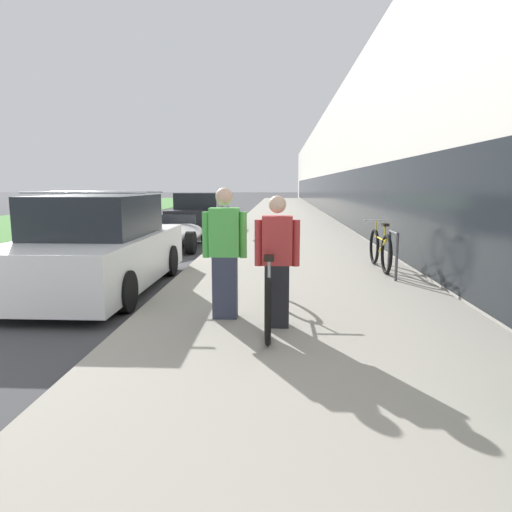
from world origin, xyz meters
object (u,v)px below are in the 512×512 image
(person_rider, at_px, (277,262))
(person_bystander, at_px, (225,254))
(bike_rack_hoop, at_px, (393,250))
(vintage_roadster_curbside, at_px, (173,234))
(cruiser_bike_nearest, at_px, (380,249))
(parked_sedan_far, at_px, (200,213))
(parked_sedan_curbside, at_px, (98,248))
(tandem_bicycle, at_px, (270,288))

(person_rider, distance_m, person_bystander, 0.73)
(bike_rack_hoop, xyz_separation_m, vintage_roadster_curbside, (-5.08, 4.65, -0.25))
(vintage_roadster_curbside, bearing_deg, bike_rack_hoop, -42.45)
(person_bystander, xyz_separation_m, cruiser_bike_nearest, (2.68, 3.52, -0.42))
(person_rider, distance_m, vintage_roadster_curbside, 8.21)
(cruiser_bike_nearest, xyz_separation_m, parked_sedan_far, (-5.18, 9.00, 0.15))
(person_bystander, distance_m, parked_sedan_far, 12.78)
(cruiser_bike_nearest, bearing_deg, person_rider, -117.75)
(vintage_roadster_curbside, bearing_deg, parked_sedan_curbside, -90.09)
(person_bystander, relative_size, bike_rack_hoop, 1.92)
(bike_rack_hoop, relative_size, vintage_roadster_curbside, 0.20)
(cruiser_bike_nearest, bearing_deg, vintage_roadster_curbside, 143.33)
(person_rider, relative_size, cruiser_bike_nearest, 0.83)
(person_rider, xyz_separation_m, bike_rack_hoop, (2.06, 2.96, -0.26))
(person_rider, xyz_separation_m, cruiser_bike_nearest, (2.03, 3.85, -0.38))
(person_rider, height_order, person_bystander, person_bystander)
(person_rider, height_order, cruiser_bike_nearest, person_rider)
(tandem_bicycle, relative_size, parked_sedan_curbside, 0.60)
(person_rider, bearing_deg, tandem_bicycle, 104.11)
(cruiser_bike_nearest, xyz_separation_m, vintage_roadster_curbside, (-5.05, 3.76, -0.13))
(person_rider, bearing_deg, parked_sedan_curbside, 143.42)
(tandem_bicycle, distance_m, parked_sedan_curbside, 3.52)
(cruiser_bike_nearest, height_order, parked_sedan_far, parked_sedan_far)
(parked_sedan_curbside, distance_m, parked_sedan_far, 10.61)
(cruiser_bike_nearest, bearing_deg, bike_rack_hoop, -87.89)
(tandem_bicycle, xyz_separation_m, vintage_roadster_curbside, (-2.94, 7.27, -0.12))
(person_rider, height_order, parked_sedan_far, person_rider)
(tandem_bicycle, xyz_separation_m, bike_rack_hoop, (2.15, 2.62, 0.13))
(parked_sedan_curbside, bearing_deg, person_bystander, -38.88)
(person_rider, bearing_deg, cruiser_bike_nearest, 62.25)
(tandem_bicycle, bearing_deg, vintage_roadster_curbside, 111.98)
(bike_rack_hoop, bearing_deg, tandem_bicycle, -129.28)
(tandem_bicycle, height_order, parked_sedan_curbside, parked_sedan_curbside)
(parked_sedan_curbside, bearing_deg, bike_rack_hoop, 8.00)
(tandem_bicycle, height_order, vintage_roadster_curbside, tandem_bicycle)
(person_bystander, height_order, vintage_roadster_curbside, person_bystander)
(person_bystander, bearing_deg, parked_sedan_curbside, 141.12)
(bike_rack_hoop, bearing_deg, parked_sedan_far, 117.78)
(person_bystander, relative_size, parked_sedan_curbside, 0.37)
(person_bystander, relative_size, vintage_roadster_curbside, 0.39)
(tandem_bicycle, bearing_deg, bike_rack_hoop, 50.72)
(person_rider, xyz_separation_m, parked_sedan_curbside, (-3.03, 2.25, -0.17))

